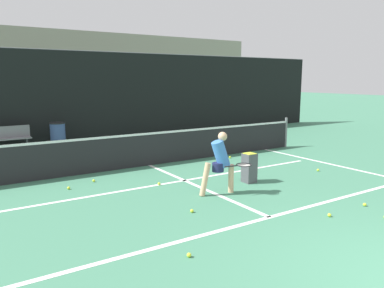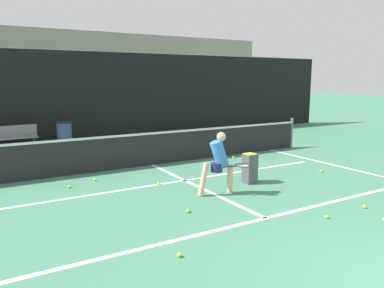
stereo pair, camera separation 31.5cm
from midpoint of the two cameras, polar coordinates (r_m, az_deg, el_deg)
court_baseline_near at (r=6.94m, az=10.45°, el=-10.92°), size 11.00×0.10×0.01m
court_service_line at (r=9.18m, az=-2.14°, el=-5.56°), size 8.25×0.10×0.01m
court_center_mark at (r=8.77m, az=-0.48°, el=-6.30°), size 0.10×4.86×0.01m
court_sideline_right at (r=11.73m, az=18.54°, el=-2.66°), size 0.10×5.86×0.01m
net at (r=10.74m, az=-7.39°, el=-0.58°), size 11.09×0.09×1.07m
fence_back at (r=15.36m, az=-15.75°, el=6.95°), size 24.00×0.06×3.53m
player_practicing at (r=7.98m, az=3.25°, el=-2.54°), size 1.09×0.64×1.35m
tennis_ball_scattered_0 at (r=8.94m, az=-19.26°, el=-6.35°), size 0.07×0.07×0.07m
tennis_ball_scattered_2 at (r=10.57m, az=17.85°, el=-3.80°), size 0.07×0.07×0.07m
tennis_ball_scattered_3 at (r=8.05m, az=23.81°, el=-8.45°), size 0.07×0.07×0.07m
tennis_ball_scattered_4 at (r=7.05m, az=-1.31°, el=-10.16°), size 0.07×0.07×0.07m
tennis_ball_scattered_6 at (r=7.23m, az=19.03°, el=-10.21°), size 0.07×0.07×0.07m
tennis_ball_scattered_7 at (r=9.38m, az=-15.68°, el=-5.41°), size 0.07×0.07×0.07m
tennis_ball_scattered_8 at (r=8.83m, az=-6.08°, el=-6.04°), size 0.07×0.07×0.07m
tennis_ball_scattered_9 at (r=5.43m, az=-2.19°, el=-16.57°), size 0.07×0.07×0.07m
tennis_ball_scattered_10 at (r=11.75m, az=5.05°, el=-2.01°), size 0.07×0.07×0.07m
ball_hopper at (r=9.02m, az=7.74°, el=-3.51°), size 0.28×0.28×0.71m
courtside_bench at (r=14.22m, az=-27.17°, el=0.80°), size 1.63×0.41×0.86m
trash_bin at (r=14.39m, az=-20.35°, el=1.31°), size 0.55×0.55×0.90m
parked_car at (r=19.28m, az=-22.39°, el=3.67°), size 1.70×4.29×1.43m
building_far at (r=28.65m, az=-24.00°, el=9.97°), size 36.00×2.40×5.79m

